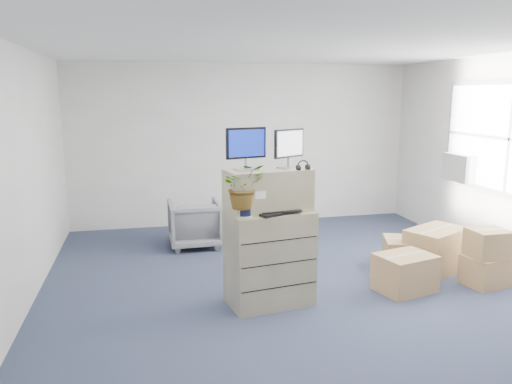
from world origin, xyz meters
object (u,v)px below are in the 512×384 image
monitor_left (246,146)px  monitor_right (289,146)px  potted_plant (243,192)px  filing_cabinet_lower (269,258)px  keyboard (279,212)px  water_bottle (273,197)px  office_chair (194,221)px

monitor_left → monitor_right: monitor_left is taller
monitor_right → potted_plant: bearing=173.8°
filing_cabinet_lower → potted_plant: bearing=-161.9°
filing_cabinet_lower → keyboard: bearing=-70.0°
monitor_left → keyboard: (0.31, -0.16, -0.69)m
monitor_right → water_bottle: 0.57m
keyboard → monitor_right: bearing=27.4°
filing_cabinet_lower → monitor_left: 1.25m
keyboard → potted_plant: (-0.39, -0.05, 0.24)m
keyboard → potted_plant: size_ratio=0.98×
potted_plant → monitor_right: bearing=24.1°
monitor_right → water_bottle: (-0.19, -0.05, -0.54)m
filing_cabinet_lower → keyboard: keyboard is taller
monitor_left → potted_plant: monitor_left is taller
filing_cabinet_lower → office_chair: bearing=95.4°
monitor_left → monitor_right: bearing=-9.8°
filing_cabinet_lower → office_chair: (-0.59, 2.29, -0.14)m
potted_plant → office_chair: size_ratio=0.65×
keyboard → water_bottle: water_bottle is taller
monitor_left → water_bottle: bearing=-17.2°
monitor_right → keyboard: bearing=-159.9°
monitor_left → keyboard: size_ratio=0.91×
monitor_left → office_chair: size_ratio=0.58×
monitor_left → potted_plant: 0.50m
keyboard → office_chair: (-0.65, 2.40, -0.67)m
filing_cabinet_lower → water_bottle: 0.67m
water_bottle → office_chair: water_bottle is taller
monitor_left → keyboard: bearing=-42.0°
water_bottle → potted_plant: bearing=-152.0°
monitor_left → water_bottle: size_ratio=1.56×
potted_plant → office_chair: bearing=96.1°
monitor_right → water_bottle: size_ratio=1.47×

